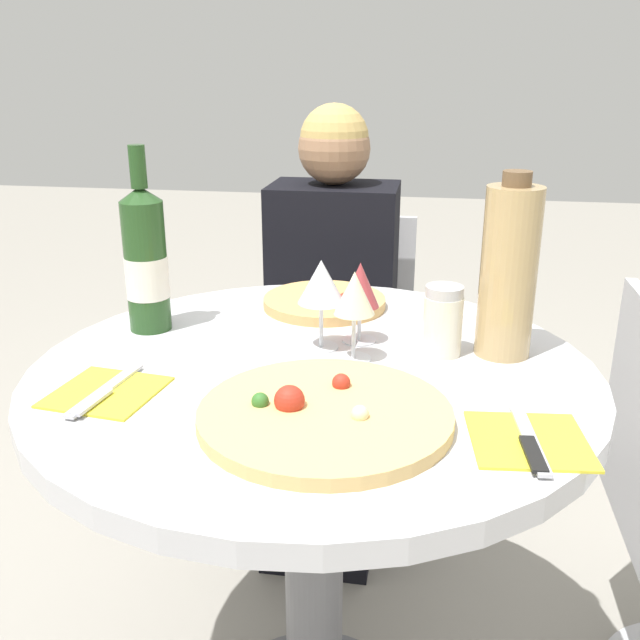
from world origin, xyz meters
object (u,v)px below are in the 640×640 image
dining_table (314,447)px  chair_behind_diner (336,371)px  wine_bottle (146,261)px  tall_carafe (509,271)px  seated_diner (329,352)px  pizza_large (324,414)px

dining_table → chair_behind_diner: size_ratio=1.12×
wine_bottle → tall_carafe: bearing=-1.6°
tall_carafe → wine_bottle: bearing=178.4°
dining_table → seated_diner: size_ratio=0.81×
pizza_large → tall_carafe: size_ratio=1.15×
dining_table → wine_bottle: wine_bottle is taller
seated_diner → tall_carafe: 0.78m
wine_bottle → tall_carafe: size_ratio=1.09×
pizza_large → tall_carafe: 0.41m
chair_behind_diner → tall_carafe: (0.38, -0.69, 0.51)m
chair_behind_diner → pizza_large: bearing=97.1°
dining_table → tall_carafe: 0.44m
wine_bottle → pizza_large: bearing=-39.5°
seated_diner → tall_carafe: bearing=124.7°
wine_bottle → tall_carafe: wine_bottle is taller
dining_table → wine_bottle: (-0.33, 0.12, 0.28)m
dining_table → chair_behind_diner: bearing=95.4°
wine_bottle → chair_behind_diner: bearing=69.4°
chair_behind_diner → seated_diner: 0.18m
seated_diner → wine_bottle: bearing=64.6°
wine_bottle → tall_carafe: 0.64m
pizza_large → tall_carafe: tall_carafe is taller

